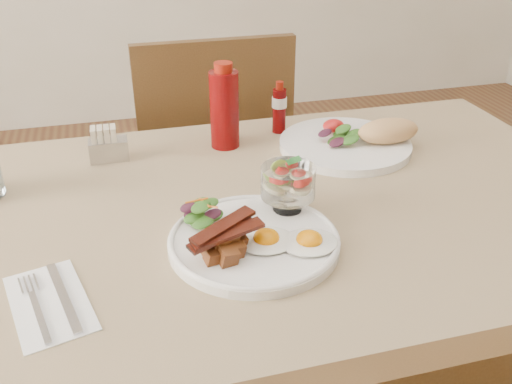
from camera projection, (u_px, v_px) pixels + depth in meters
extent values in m
cylinder|color=#53371A|center=(2.00, 308.00, 1.40)|extent=(0.06, 0.06, 0.71)
cylinder|color=#53371A|center=(431.00, 238.00, 1.67)|extent=(0.06, 0.06, 0.71)
cube|color=#53371A|center=(278.00, 220.00, 1.04)|extent=(1.30, 0.85, 0.04)
cube|color=tan|center=(278.00, 210.00, 1.03)|extent=(1.33, 0.88, 0.00)
cylinder|color=#53371A|center=(163.00, 275.00, 1.73)|extent=(0.04, 0.04, 0.45)
cylinder|color=#53371A|center=(276.00, 257.00, 1.81)|extent=(0.04, 0.04, 0.45)
cylinder|color=#53371A|center=(150.00, 216.00, 2.03)|extent=(0.04, 0.04, 0.45)
cylinder|color=#53371A|center=(248.00, 203.00, 2.12)|extent=(0.04, 0.04, 0.45)
cube|color=#53371A|center=(207.00, 172.00, 1.81)|extent=(0.42, 0.42, 0.03)
cube|color=#53371A|center=(217.00, 126.00, 1.52)|extent=(0.42, 0.03, 0.46)
cylinder|color=white|center=(254.00, 242.00, 0.93)|extent=(0.28, 0.28, 0.02)
ellipsoid|color=white|center=(309.00, 242.00, 0.90)|extent=(0.11, 0.11, 0.01)
ellipsoid|color=orange|center=(309.00, 239.00, 0.90)|extent=(0.04, 0.04, 0.03)
ellipsoid|color=white|center=(266.00, 240.00, 0.91)|extent=(0.11, 0.11, 0.01)
ellipsoid|color=orange|center=(266.00, 237.00, 0.91)|extent=(0.04, 0.04, 0.03)
cube|color=brown|center=(219.00, 246.00, 0.88)|extent=(0.03, 0.03, 0.02)
cube|color=brown|center=(234.00, 249.00, 0.87)|extent=(0.03, 0.03, 0.03)
cube|color=brown|center=(213.00, 256.00, 0.86)|extent=(0.02, 0.02, 0.02)
cube|color=brown|center=(237.00, 241.00, 0.89)|extent=(0.03, 0.03, 0.02)
cube|color=brown|center=(228.00, 256.00, 0.86)|extent=(0.03, 0.03, 0.03)
cube|color=brown|center=(208.00, 246.00, 0.88)|extent=(0.02, 0.02, 0.02)
cube|color=brown|center=(229.00, 236.00, 0.87)|extent=(0.03, 0.03, 0.02)
cube|color=brown|center=(221.00, 241.00, 0.86)|extent=(0.02, 0.02, 0.02)
cube|color=#52190D|center=(223.00, 235.00, 0.87)|extent=(0.12, 0.07, 0.01)
cube|color=#52190D|center=(228.00, 234.00, 0.86)|extent=(0.12, 0.05, 0.01)
cube|color=#52190D|center=(223.00, 226.00, 0.87)|extent=(0.11, 0.08, 0.01)
ellipsoid|color=#205215|center=(201.00, 220.00, 0.96)|extent=(0.05, 0.04, 0.01)
ellipsoid|color=#205215|center=(213.00, 216.00, 0.97)|extent=(0.04, 0.04, 0.01)
ellipsoid|color=#351020|center=(193.00, 213.00, 0.97)|extent=(0.04, 0.03, 0.01)
ellipsoid|color=#205215|center=(203.00, 222.00, 0.94)|extent=(0.05, 0.04, 0.01)
ellipsoid|color=#205215|center=(194.00, 218.00, 0.95)|extent=(0.04, 0.03, 0.01)
ellipsoid|color=#351020|center=(213.00, 214.00, 0.95)|extent=(0.04, 0.03, 0.01)
ellipsoid|color=#205215|center=(200.00, 204.00, 0.97)|extent=(0.04, 0.04, 0.01)
ellipsoid|color=#205215|center=(209.00, 203.00, 0.96)|extent=(0.04, 0.03, 0.01)
ellipsoid|color=#351020|center=(188.00, 207.00, 0.95)|extent=(0.03, 0.03, 0.01)
ellipsoid|color=#205215|center=(201.00, 207.00, 0.94)|extent=(0.04, 0.03, 0.01)
cylinder|color=orange|center=(205.00, 203.00, 0.95)|extent=(0.01, 0.04, 0.01)
cylinder|color=orange|center=(197.00, 200.00, 0.96)|extent=(0.04, 0.00, 0.01)
cylinder|color=orange|center=(207.00, 206.00, 0.94)|extent=(0.03, 0.03, 0.01)
cylinder|color=white|center=(287.00, 206.00, 1.00)|extent=(0.05, 0.05, 0.01)
cylinder|color=white|center=(288.00, 199.00, 1.00)|extent=(0.02, 0.02, 0.02)
cylinder|color=white|center=(288.00, 182.00, 0.98)|extent=(0.10, 0.10, 0.05)
cylinder|color=#FCEEB3|center=(280.00, 185.00, 0.99)|extent=(0.03, 0.03, 0.01)
cylinder|color=#FCEEB3|center=(297.00, 187.00, 0.98)|extent=(0.03, 0.03, 0.01)
cylinder|color=#FCEEB3|center=(288.00, 178.00, 1.00)|extent=(0.03, 0.03, 0.01)
cylinder|color=#A1C33B|center=(281.00, 171.00, 0.98)|extent=(0.04, 0.04, 0.01)
cone|color=red|center=(297.00, 174.00, 0.96)|extent=(0.03, 0.03, 0.03)
cone|color=red|center=(280.00, 171.00, 0.96)|extent=(0.03, 0.03, 0.03)
cone|color=red|center=(290.00, 163.00, 0.98)|extent=(0.03, 0.03, 0.03)
ellipsoid|color=#328C39|center=(291.00, 161.00, 0.96)|extent=(0.02, 0.01, 0.00)
ellipsoid|color=#328C39|center=(296.00, 159.00, 0.96)|extent=(0.02, 0.01, 0.00)
cylinder|color=white|center=(345.00, 145.00, 1.27)|extent=(0.29, 0.29, 0.02)
ellipsoid|color=#205215|center=(337.00, 140.00, 1.25)|extent=(0.05, 0.04, 0.01)
ellipsoid|color=#205215|center=(341.00, 133.00, 1.28)|extent=(0.04, 0.03, 0.01)
ellipsoid|color=#351020|center=(337.00, 142.00, 1.23)|extent=(0.04, 0.03, 0.01)
ellipsoid|color=#205215|center=(350.00, 140.00, 1.23)|extent=(0.05, 0.04, 0.01)
ellipsoid|color=#205215|center=(354.00, 133.00, 1.25)|extent=(0.04, 0.03, 0.01)
ellipsoid|color=#351020|center=(325.00, 133.00, 1.25)|extent=(0.04, 0.03, 0.01)
ellipsoid|color=#205215|center=(343.00, 129.00, 1.26)|extent=(0.04, 0.03, 0.01)
ellipsoid|color=red|center=(333.00, 128.00, 1.29)|extent=(0.05, 0.04, 0.03)
ellipsoid|color=tan|center=(388.00, 130.00, 1.25)|extent=(0.15, 0.09, 0.06)
cylinder|color=#5C0506|center=(224.00, 110.00, 1.24)|extent=(0.08, 0.08, 0.17)
cylinder|color=maroon|center=(223.00, 67.00, 1.20)|extent=(0.05, 0.05, 0.02)
cylinder|color=#5C0506|center=(279.00, 111.00, 1.33)|extent=(0.04, 0.04, 0.10)
cylinder|color=beige|center=(279.00, 102.00, 1.32)|extent=(0.04, 0.04, 0.02)
cylinder|color=maroon|center=(280.00, 86.00, 1.30)|extent=(0.02, 0.02, 0.02)
cube|color=#BABABF|center=(109.00, 150.00, 1.21)|extent=(0.08, 0.05, 0.05)
cube|color=#CAB88F|center=(94.00, 139.00, 1.19)|extent=(0.01, 0.04, 0.05)
cube|color=#CAB88F|center=(101.00, 139.00, 1.19)|extent=(0.01, 0.04, 0.05)
cube|color=#CAB88F|center=(107.00, 138.00, 1.20)|extent=(0.01, 0.04, 0.05)
cube|color=#CAB88F|center=(114.00, 137.00, 1.20)|extent=(0.01, 0.04, 0.05)
cube|color=white|center=(49.00, 303.00, 0.81)|extent=(0.14, 0.20, 0.00)
cube|color=#BABABF|center=(63.00, 296.00, 0.81)|extent=(0.05, 0.17, 0.00)
cube|color=#BABABF|center=(39.00, 316.00, 0.78)|extent=(0.04, 0.12, 0.00)
cube|color=#BABABF|center=(21.00, 286.00, 0.83)|extent=(0.01, 0.04, 0.00)
cube|color=#BABABF|center=(26.00, 284.00, 0.84)|extent=(0.01, 0.04, 0.00)
cube|color=#BABABF|center=(31.00, 283.00, 0.84)|extent=(0.01, 0.04, 0.00)
cube|color=#BABABF|center=(36.00, 281.00, 0.84)|extent=(0.01, 0.04, 0.00)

